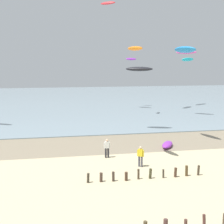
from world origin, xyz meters
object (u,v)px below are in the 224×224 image
(person_left_flank, at_px, (107,148))
(kite_aloft_8, at_px, (188,59))
(kite_aloft_3, at_px, (139,69))
(kite_aloft_6, at_px, (185,50))
(person_right_flank, at_px, (140,156))
(kite_aloft_10, at_px, (131,59))
(grounded_kite, at_px, (167,145))
(kite_aloft_0, at_px, (135,48))
(kite_aloft_5, at_px, (108,3))
(kite_aloft_2, at_px, (186,52))

(person_left_flank, distance_m, kite_aloft_8, 37.08)
(kite_aloft_3, relative_size, kite_aloft_6, 0.99)
(person_right_flank, height_order, kite_aloft_10, kite_aloft_10)
(grounded_kite, height_order, kite_aloft_6, kite_aloft_6)
(person_right_flank, xyz_separation_m, kite_aloft_8, (18.23, 32.70, 8.00))
(person_left_flank, relative_size, kite_aloft_6, 0.52)
(person_left_flank, height_order, kite_aloft_0, kite_aloft_0)
(grounded_kite, xyz_separation_m, kite_aloft_5, (-1.90, 24.34, 17.86))
(kite_aloft_5, distance_m, kite_aloft_8, 18.63)
(grounded_kite, height_order, kite_aloft_8, kite_aloft_8)
(person_right_flank, bearing_deg, kite_aloft_10, 77.63)
(kite_aloft_8, bearing_deg, kite_aloft_0, -153.39)
(person_right_flank, distance_m, kite_aloft_3, 15.08)
(person_left_flank, relative_size, kite_aloft_0, 0.80)
(kite_aloft_3, bearing_deg, kite_aloft_6, 139.38)
(person_left_flank, distance_m, grounded_kite, 6.96)
(kite_aloft_8, bearing_deg, kite_aloft_3, -159.68)
(person_right_flank, height_order, kite_aloft_8, kite_aloft_8)
(grounded_kite, relative_size, kite_aloft_10, 1.18)
(kite_aloft_2, xyz_separation_m, kite_aloft_10, (-5.91, 10.97, -0.90))
(kite_aloft_8, bearing_deg, kite_aloft_10, 147.61)
(grounded_kite, distance_m, kite_aloft_10, 28.96)
(kite_aloft_2, relative_size, kite_aloft_3, 0.96)
(person_right_flank, bearing_deg, kite_aloft_2, 58.93)
(kite_aloft_5, xyz_separation_m, kite_aloft_6, (4.40, -22.02, -8.43))
(grounded_kite, relative_size, kite_aloft_5, 0.93)
(person_left_flank, bearing_deg, kite_aloft_2, 50.83)
(person_left_flank, distance_m, kite_aloft_3, 13.46)
(kite_aloft_2, bearing_deg, person_left_flank, -94.59)
(grounded_kite, xyz_separation_m, kite_aloft_10, (2.92, 27.45, 8.74))
(person_right_flank, relative_size, kite_aloft_0, 0.80)
(kite_aloft_5, height_order, kite_aloft_10, kite_aloft_5)
(person_right_flank, relative_size, grounded_kite, 0.68)
(person_left_flank, height_order, kite_aloft_10, kite_aloft_10)
(kite_aloft_8, height_order, kite_aloft_10, kite_aloft_8)
(kite_aloft_6, bearing_deg, kite_aloft_0, 113.76)
(kite_aloft_2, xyz_separation_m, kite_aloft_5, (-10.74, 7.86, 8.23))
(person_left_flank, xyz_separation_m, kite_aloft_3, (5.65, 10.23, 6.67))
(kite_aloft_10, bearing_deg, kite_aloft_3, 64.47)
(kite_aloft_8, relative_size, kite_aloft_10, 1.67)
(kite_aloft_2, relative_size, kite_aloft_5, 1.15)
(kite_aloft_2, bearing_deg, kite_aloft_6, -79.55)
(person_right_flank, distance_m, kite_aloft_8, 38.28)
(kite_aloft_8, bearing_deg, kite_aloft_2, -147.65)
(person_right_flank, relative_size, kite_aloft_6, 0.52)
(person_right_flank, relative_size, kite_aloft_2, 0.55)
(person_left_flank, bearing_deg, kite_aloft_3, 61.11)
(kite_aloft_5, relative_size, kite_aloft_8, 0.76)
(kite_aloft_6, xyz_separation_m, kite_aloft_10, (0.43, 25.13, -0.69))
(person_left_flank, height_order, kite_aloft_8, kite_aloft_8)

